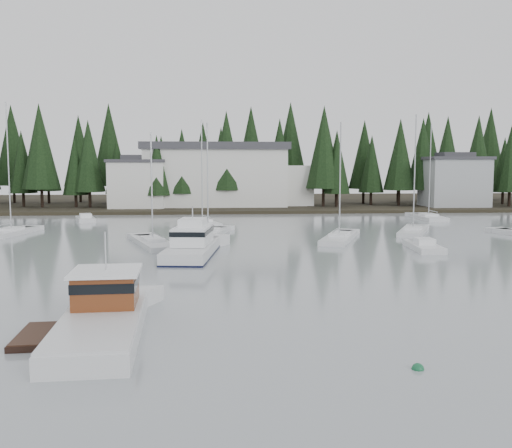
{
  "coord_description": "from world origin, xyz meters",
  "views": [
    {
      "loc": [
        -5.52,
        -17.47,
        7.43
      ],
      "look_at": [
        -1.85,
        30.68,
        2.5
      ],
      "focal_mm": 40.0,
      "sensor_mm": 36.0,
      "label": 1
    }
  ],
  "objects_px": {
    "runabout_1": "(424,248)",
    "house_west": "(138,183)",
    "cabin_cruiser_center": "(192,247)",
    "sailboat_3": "(153,245)",
    "harbor_inn": "(227,175)",
    "sailboat_10": "(202,224)",
    "house_east_a": "(454,181)",
    "lobster_boat_brown": "(100,321)",
    "sailboat_6": "(428,218)",
    "sailboat_9": "(11,234)",
    "sailboat_8": "(339,239)",
    "sailboat_2": "(413,233)",
    "runabout_3": "(86,220)",
    "sailboat_4": "(208,235)"
  },
  "relations": [
    {
      "from": "sailboat_10",
      "to": "sailboat_9",
      "type": "bearing_deg",
      "value": 94.36
    },
    {
      "from": "house_west",
      "to": "runabout_1",
      "type": "relative_size",
      "value": 1.51
    },
    {
      "from": "lobster_boat_brown",
      "to": "sailboat_2",
      "type": "bearing_deg",
      "value": -39.95
    },
    {
      "from": "cabin_cruiser_center",
      "to": "lobster_boat_brown",
      "type": "bearing_deg",
      "value": 178.63
    },
    {
      "from": "house_west",
      "to": "house_east_a",
      "type": "xyz_separation_m",
      "value": [
        54.0,
        -1.0,
        0.25
      ]
    },
    {
      "from": "sailboat_10",
      "to": "runabout_1",
      "type": "height_order",
      "value": "sailboat_10"
    },
    {
      "from": "sailboat_6",
      "to": "sailboat_8",
      "type": "height_order",
      "value": "sailboat_6"
    },
    {
      "from": "sailboat_6",
      "to": "sailboat_3",
      "type": "bearing_deg",
      "value": 125.4
    },
    {
      "from": "sailboat_2",
      "to": "sailboat_9",
      "type": "height_order",
      "value": "sailboat_9"
    },
    {
      "from": "runabout_1",
      "to": "house_west",
      "type": "bearing_deg",
      "value": 38.26
    },
    {
      "from": "sailboat_2",
      "to": "sailboat_6",
      "type": "relative_size",
      "value": 0.99
    },
    {
      "from": "sailboat_8",
      "to": "sailboat_10",
      "type": "xyz_separation_m",
      "value": [
        -13.99,
        15.76,
        0.02
      ]
    },
    {
      "from": "harbor_inn",
      "to": "sailboat_6",
      "type": "relative_size",
      "value": 2.16
    },
    {
      "from": "house_east_a",
      "to": "lobster_boat_brown",
      "type": "relative_size",
      "value": 1.03
    },
    {
      "from": "house_west",
      "to": "house_east_a",
      "type": "distance_m",
      "value": 54.01
    },
    {
      "from": "sailboat_9",
      "to": "sailboat_10",
      "type": "distance_m",
      "value": 22.21
    },
    {
      "from": "cabin_cruiser_center",
      "to": "sailboat_10",
      "type": "relative_size",
      "value": 0.83
    },
    {
      "from": "house_west",
      "to": "sailboat_2",
      "type": "xyz_separation_m",
      "value": [
        34.57,
        -35.38,
        -4.57
      ]
    },
    {
      "from": "house_east_a",
      "to": "sailboat_8",
      "type": "xyz_separation_m",
      "value": [
        -28.85,
        -39.46,
        -4.84
      ]
    },
    {
      "from": "cabin_cruiser_center",
      "to": "sailboat_2",
      "type": "bearing_deg",
      "value": -52.57
    },
    {
      "from": "house_east_a",
      "to": "runabout_3",
      "type": "relative_size",
      "value": 1.86
    },
    {
      "from": "harbor_inn",
      "to": "sailboat_3",
      "type": "height_order",
      "value": "harbor_inn"
    },
    {
      "from": "house_west",
      "to": "sailboat_8",
      "type": "height_order",
      "value": "sailboat_8"
    },
    {
      "from": "lobster_boat_brown",
      "to": "sailboat_9",
      "type": "relative_size",
      "value": 0.7
    },
    {
      "from": "cabin_cruiser_center",
      "to": "sailboat_9",
      "type": "bearing_deg",
      "value": 58.34
    },
    {
      "from": "sailboat_3",
      "to": "sailboat_10",
      "type": "relative_size",
      "value": 0.81
    },
    {
      "from": "house_west",
      "to": "house_east_a",
      "type": "bearing_deg",
      "value": -1.06
    },
    {
      "from": "sailboat_2",
      "to": "lobster_boat_brown",
      "type": "bearing_deg",
      "value": 168.32
    },
    {
      "from": "harbor_inn",
      "to": "sailboat_10",
      "type": "bearing_deg",
      "value": -97.89
    },
    {
      "from": "house_west",
      "to": "sailboat_9",
      "type": "xyz_separation_m",
      "value": [
        -9.4,
        -33.1,
        -4.55
      ]
    },
    {
      "from": "house_west",
      "to": "runabout_3",
      "type": "height_order",
      "value": "house_west"
    },
    {
      "from": "runabout_1",
      "to": "harbor_inn",
      "type": "bearing_deg",
      "value": 22.59
    },
    {
      "from": "lobster_boat_brown",
      "to": "sailboat_6",
      "type": "bearing_deg",
      "value": -36.84
    },
    {
      "from": "sailboat_8",
      "to": "runabout_1",
      "type": "bearing_deg",
      "value": -117.38
    },
    {
      "from": "sailboat_4",
      "to": "lobster_boat_brown",
      "type": "bearing_deg",
      "value": -174.04
    },
    {
      "from": "cabin_cruiser_center",
      "to": "sailboat_4",
      "type": "xyz_separation_m",
      "value": [
        1.21,
        13.39,
        -0.65
      ]
    },
    {
      "from": "runabout_3",
      "to": "harbor_inn",
      "type": "bearing_deg",
      "value": -60.72
    },
    {
      "from": "harbor_inn",
      "to": "lobster_boat_brown",
      "type": "bearing_deg",
      "value": -95.8
    },
    {
      "from": "cabin_cruiser_center",
      "to": "sailboat_3",
      "type": "height_order",
      "value": "sailboat_3"
    },
    {
      "from": "house_east_a",
      "to": "sailboat_2",
      "type": "distance_m",
      "value": 39.78
    },
    {
      "from": "sailboat_2",
      "to": "sailboat_8",
      "type": "bearing_deg",
      "value": 143.66
    },
    {
      "from": "sailboat_8",
      "to": "sailboat_10",
      "type": "distance_m",
      "value": 21.07
    },
    {
      "from": "house_east_a",
      "to": "harbor_inn",
      "type": "relative_size",
      "value": 0.36
    },
    {
      "from": "lobster_boat_brown",
      "to": "sailboat_6",
      "type": "distance_m",
      "value": 63.22
    },
    {
      "from": "harbor_inn",
      "to": "sailboat_8",
      "type": "relative_size",
      "value": 2.4
    },
    {
      "from": "harbor_inn",
      "to": "sailboat_6",
      "type": "bearing_deg",
      "value": -38.78
    },
    {
      "from": "cabin_cruiser_center",
      "to": "sailboat_3",
      "type": "bearing_deg",
      "value": 38.57
    },
    {
      "from": "sailboat_6",
      "to": "sailboat_8",
      "type": "relative_size",
      "value": 1.11
    },
    {
      "from": "harbor_inn",
      "to": "lobster_boat_brown",
      "type": "relative_size",
      "value": 2.86
    },
    {
      "from": "harbor_inn",
      "to": "runabout_3",
      "type": "height_order",
      "value": "harbor_inn"
    }
  ]
}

